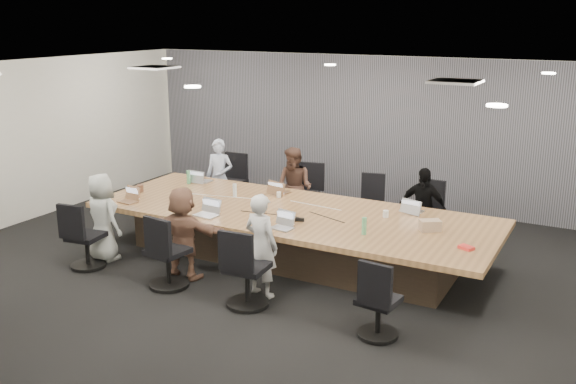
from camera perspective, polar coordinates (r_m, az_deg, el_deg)
The scene contains 38 objects.
floor at distance 9.27m, azimuth -1.17°, elevation -6.85°, with size 10.00×8.00×0.00m, color black.
ceiling at distance 8.61m, azimuth -1.27°, elevation 10.66°, with size 10.00×8.00×0.00m, color white.
wall_back at distance 12.41m, azimuth 7.87°, elevation 5.47°, with size 10.00×2.80×0.00m, color beige.
wall_front at distance 5.85m, azimuth -20.86°, elevation -6.83°, with size 10.00×2.80×0.00m, color beige.
wall_left at distance 12.04m, azimuth -22.52°, elevation 4.14°, with size 8.00×2.80×0.00m, color beige.
curtain at distance 12.33m, azimuth 7.74°, elevation 5.41°, with size 9.80×0.04×2.80m, color slate.
conference_table at distance 9.54m, azimuth 0.28°, elevation -3.62°, with size 6.00×2.20×0.74m.
chair_0 at distance 12.00m, azimuth -5.14°, elevation 0.48°, with size 0.58×0.58×0.87m, color black, non-canonical shape.
chair_1 at distance 11.26m, azimuth 1.39°, elevation -0.54°, with size 0.56×0.56×0.83m, color black, non-canonical shape.
chair_2 at distance 10.83m, azimuth 6.86°, elevation -1.61°, with size 0.49×0.49×0.72m, color black, non-canonical shape.
chair_3 at distance 10.51m, azimuth 12.31°, elevation -2.35°, with size 0.50×0.50×0.74m, color black, non-canonical shape.
chair_4 at distance 9.65m, azimuth -17.48°, elevation -4.22°, with size 0.52×0.52×0.78m, color black, non-canonical shape.
chair_5 at distance 8.70m, azimuth -10.63°, elevation -5.71°, with size 0.56×0.56×0.84m, color black, non-canonical shape.
chair_6 at distance 8.02m, azimuth -3.65°, elevation -7.26°, with size 0.57×0.57×0.85m, color black, non-canonical shape.
chair_7 at distance 7.36m, azimuth 8.04°, elevation -10.04°, with size 0.50×0.50×0.74m, color black, non-canonical shape.
person_0 at distance 11.65m, azimuth -6.11°, elevation 1.32°, with size 0.51×0.33×1.39m, color #ACB7D3.
laptop_0 at distance 11.20m, azimuth -7.68°, elevation 0.99°, with size 0.33×0.23×0.02m, color #B2B2B7.
person_1 at distance 10.89m, azimuth 0.58°, elevation 0.38°, with size 0.67×0.52×1.38m, color #422B22.
laptop_1 at distance 10.41m, azimuth -0.82°, elevation 0.01°, with size 0.34×0.23×0.02m, color #8C6647.
person_3 at distance 10.11m, azimuth 11.85°, elevation -1.41°, with size 0.75×0.31×1.29m, color black.
laptop_3 at distance 9.57m, azimuth 10.94°, elevation -1.65°, with size 0.31×0.21×0.02m, color #B2B2B7.
person_4 at distance 9.80m, azimuth -16.17°, elevation -2.17°, with size 0.64×0.42×1.31m, color #9FA4A0.
laptop_4 at distance 10.15m, azimuth -14.07°, elevation -0.86°, with size 0.29×0.20×0.02m, color #8C6647.
person_5 at distance 8.88m, azimuth -9.30°, elevation -3.61°, with size 1.21×0.38×1.30m, color brown.
laptop_5 at distance 9.26m, azimuth -7.28°, elevation -2.07°, with size 0.33×0.23×0.02m, color #B2B2B7.
person_6 at distance 8.21m, azimuth -2.40°, elevation -4.76°, with size 0.50×0.33×1.37m, color #AFAFAF.
laptop_6 at distance 8.64m, azimuth -0.56°, elevation -3.25°, with size 0.29×0.20×0.02m, color #B2B2B7.
bottle_green_left at distance 11.06m, azimuth -8.84°, elevation 1.32°, with size 0.06×0.06×0.23m, color #55A36C.
bottle_green_right at distance 8.45m, azimuth 6.79°, elevation -3.02°, with size 0.06×0.06×0.23m, color #55A36C.
bottle_clear at distance 10.16m, azimuth -4.76°, elevation 0.15°, with size 0.06×0.06×0.21m, color silver.
cup_white_far at distance 10.11m, azimuth -0.82°, elevation -0.24°, with size 0.07×0.07×0.09m, color white.
cup_white_near at distance 9.23m, azimuth 8.68°, elevation -1.93°, with size 0.08×0.08×0.10m, color white.
mug_brown at distance 10.69m, azimuth -12.99°, elevation 0.32°, with size 0.10×0.10×0.12m, color brown.
mic_left at distance 9.03m, azimuth -2.56°, elevation -2.38°, with size 0.15×0.10×0.03m, color black.
mic_right at distance 9.26m, azimuth -0.07°, elevation -1.90°, with size 0.16×0.11×0.03m, color black.
stapler at distance 8.94m, azimuth 1.01°, elevation -2.47°, with size 0.14×0.04×0.05m, color black.
canvas_bag at distance 8.76m, azimuth 12.51°, elevation -2.91°, with size 0.27×0.17×0.15m, color tan.
snack_packet at distance 8.21m, azimuth 15.56°, elevation -4.78°, with size 0.18×0.12×0.04m, color red.
Camera 1 is at (4.20, -7.48, 3.51)m, focal length 40.00 mm.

